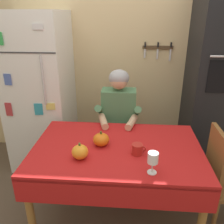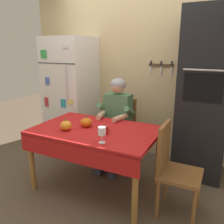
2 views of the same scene
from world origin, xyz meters
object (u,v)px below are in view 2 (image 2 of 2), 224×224
Objects in this scene: chair_right_side at (173,165)px; pumpkin_large at (66,125)px; wall_oven at (204,96)px; seated_person at (116,116)px; pumpkin_medium at (86,122)px; wine_glass at (102,132)px; refrigerator at (72,95)px; dining_table at (95,136)px; chair_behind_person at (121,127)px; coffee_mug at (104,130)px.

chair_right_side is 1.22m from pumpkin_large.
wall_oven is 1.16m from seated_person.
pumpkin_large is at bearing -140.49° from wall_oven.
pumpkin_medium is at bearing 56.20° from pumpkin_large.
wine_glass is at bearing -72.70° from seated_person.
dining_table is (0.95, -0.88, -0.24)m from refrigerator.
chair_behind_person reaches higher than wine_glass.
chair_right_side is (1.85, -0.91, -0.39)m from refrigerator.
wall_oven is at bearing 39.51° from pumpkin_large.
seated_person reaches higher than wine_glass.
chair_behind_person is 0.29m from seated_person.
pumpkin_large is at bearing -148.41° from dining_table.
refrigerator is 13.19× the size of pumpkin_medium.
coffee_mug is (1.12, -0.96, -0.12)m from refrigerator.
seated_person is (0.93, -0.28, -0.16)m from refrigerator.
coffee_mug is (0.19, -0.87, 0.27)m from chair_behind_person.
wall_oven is at bearing 1.14° from refrigerator.
chair_right_side is 0.79m from coffee_mug.
refrigerator is at bearing 139.25° from coffee_mug.
seated_person is (-1.07, -0.32, -0.31)m from wall_oven.
coffee_mug is at bearing -40.75° from refrigerator.
wall_oven is 1.50× the size of dining_table.
wine_glass reaches higher than pumpkin_large.
refrigerator is 1.32m from dining_table.
pumpkin_large is (-0.44, -0.09, 0.01)m from coffee_mug.
coffee_mug is (-0.74, -0.06, 0.27)m from chair_right_side.
chair_right_side is (0.92, -0.81, 0.00)m from chair_behind_person.
chair_behind_person is at bearing 91.48° from dining_table.
chair_behind_person is 0.81m from pumpkin_medium.
seated_person is 9.12× the size of pumpkin_medium.
wine_glass reaches higher than dining_table.
dining_table is 10.26× the size of pumpkin_medium.
refrigerator is at bearing 137.09° from dining_table.
chair_behind_person is 0.75× the size of seated_person.
refrigerator is 11.11× the size of wine_glass.
pumpkin_large is (-1.17, -0.15, 0.28)m from chair_right_side.
pumpkin_medium is at bearing -98.61° from chair_behind_person.
wine_glass is 0.56m from pumpkin_large.
pumpkin_large is (-0.27, -0.17, 0.14)m from dining_table.
seated_person is 0.96m from wine_glass.
wine_glass is (-0.79, -1.23, -0.20)m from wall_oven.
chair_right_side is (0.92, -0.63, -0.23)m from seated_person.
chair_behind_person is at bearing -5.56° from refrigerator.
dining_table is 0.91m from chair_right_side.
wall_oven is 2.26× the size of chair_behind_person.
pumpkin_large reaches higher than coffee_mug.
chair_behind_person is 6.82× the size of pumpkin_medium.
wall_oven is 1.36m from coffee_mug.
wall_oven reaches higher than pumpkin_medium.
wall_oven is at bearing 36.76° from pumpkin_medium.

